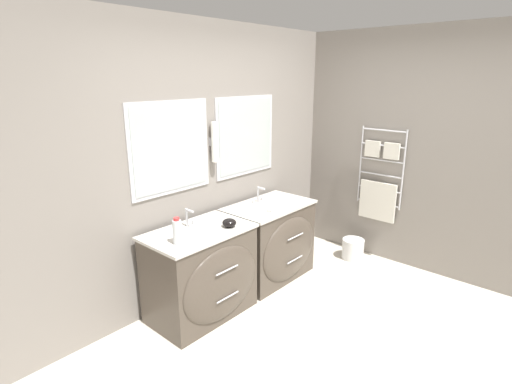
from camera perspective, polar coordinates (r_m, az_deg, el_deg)
ground_plane at (r=3.54m, az=13.96°, el=-20.78°), size 16.00×16.00×0.00m
wall_back at (r=3.94m, az=-6.53°, el=4.53°), size 5.04×0.15×2.60m
wall_right at (r=4.80m, az=17.16°, el=5.87°), size 0.13×3.45×2.60m
vanity_left at (r=3.65m, az=-7.57°, el=-11.43°), size 0.94×0.65×0.81m
vanity_right at (r=4.26m, az=2.23°, el=-7.02°), size 0.94×0.65×0.81m
faucet_left at (r=3.58m, az=-9.75°, el=-3.71°), size 0.17×0.11×0.17m
faucet_right at (r=4.21m, az=0.41°, el=-0.41°), size 0.17×0.11×0.17m
toiletry_bottle at (r=3.23m, az=-11.20°, el=-5.57°), size 0.07×0.07×0.22m
amenity_bowl at (r=3.54m, az=-3.84°, el=-4.41°), size 0.13×0.13×0.08m
soap_dish at (r=3.94m, az=2.34°, el=-2.56°), size 0.09×0.06×0.04m
waste_bin at (r=4.93m, az=13.68°, el=-7.84°), size 0.26×0.26×0.24m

